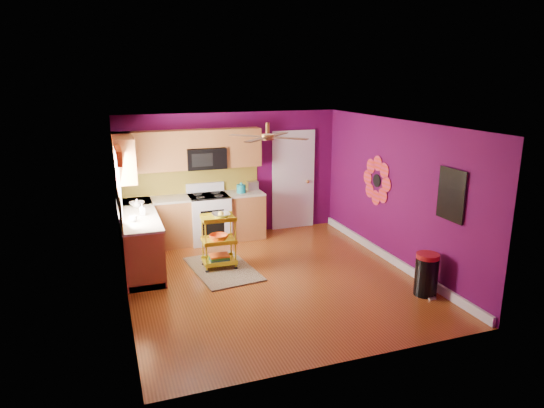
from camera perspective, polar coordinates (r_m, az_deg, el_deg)
name	(u,v)px	position (r m, az deg, el deg)	size (l,w,h in m)	color
ground	(272,279)	(7.96, 0.01, -8.80)	(5.00, 5.00, 0.00)	brown
room_envelope	(274,181)	(7.46, 0.20, 2.78)	(4.54, 5.04, 2.52)	#570A46
lower_cabinets	(171,230)	(9.18, -11.80, -2.96)	(2.81, 2.31, 0.94)	brown
electric_range	(209,218)	(9.63, -7.42, -1.62)	(0.76, 0.66, 1.13)	white
upper_cabinetry	(170,153)	(9.23, -11.92, 5.85)	(2.80, 2.30, 1.26)	brown
left_window	(118,171)	(8.06, -17.67, 3.73)	(0.08, 1.35, 1.08)	white
panel_door	(293,181)	(10.31, 2.51, 2.71)	(0.95, 0.11, 2.15)	white
right_wall_art	(407,186)	(8.21, 15.65, 2.00)	(0.04, 2.74, 1.04)	black
ceiling_fan	(268,136)	(7.53, -0.51, 7.97)	(1.01, 1.01, 0.26)	#BF8C3F
shag_rug	(223,269)	(8.36, -5.82, -7.60)	(0.94, 1.54, 0.02)	black
rolling_cart	(219,239)	(8.26, -6.23, -4.15)	(0.57, 0.42, 1.01)	yellow
trash_can	(426,274)	(7.66, 17.70, -7.90)	(0.37, 0.39, 0.65)	black
teal_kettle	(241,189)	(9.64, -3.64, 1.83)	(0.18, 0.18, 0.21)	teal
toaster	(253,186)	(9.86, -2.30, 2.17)	(0.22, 0.15, 0.18)	beige
soap_bottle_a	(142,209)	(8.35, -15.04, -0.62)	(0.09, 0.09, 0.20)	#EA3F72
soap_bottle_b	(137,203)	(8.84, -15.60, 0.09)	(0.13, 0.13, 0.16)	white
counter_dish	(137,204)	(9.00, -15.60, 0.01)	(0.27, 0.27, 0.07)	white
counter_cup	(133,219)	(8.03, -16.04, -1.68)	(0.13, 0.13, 0.10)	white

